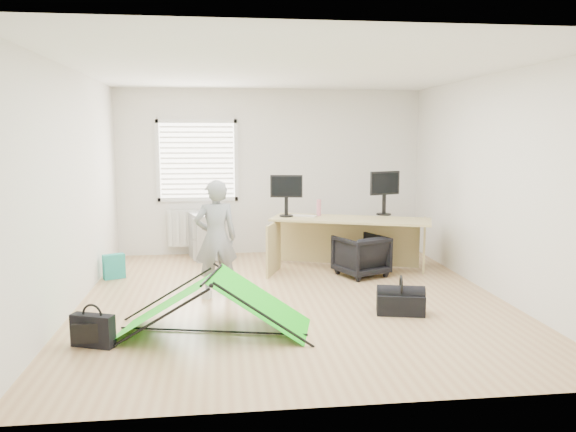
{
  "coord_description": "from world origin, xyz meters",
  "views": [
    {
      "loc": [
        -0.84,
        -6.51,
        1.95
      ],
      "look_at": [
        0.0,
        0.4,
        0.95
      ],
      "focal_mm": 35.0,
      "sensor_mm": 36.0,
      "label": 1
    }
  ],
  "objects": [
    {
      "name": "desk",
      "position": [
        1.01,
        1.29,
        0.38
      ],
      "size": [
        2.37,
        1.47,
        0.77
      ],
      "primitive_type": "cube",
      "rotation": [
        0.0,
        0.0,
        -0.36
      ],
      "color": "tan",
      "rests_on": "ground"
    },
    {
      "name": "thermos",
      "position": [
        0.61,
        1.61,
        0.89
      ],
      "size": [
        0.08,
        0.08,
        0.24
      ],
      "primitive_type": "cylinder",
      "rotation": [
        0.0,
        0.0,
        -0.23
      ],
      "color": "#B96774",
      "rests_on": "desk"
    },
    {
      "name": "person",
      "position": [
        -0.9,
        0.24,
        0.71
      ],
      "size": [
        0.57,
        0.42,
        1.43
      ],
      "primitive_type": "imported",
      "rotation": [
        0.0,
        0.0,
        3.31
      ],
      "color": "gray",
      "rests_on": "ground"
    },
    {
      "name": "laptop_bag",
      "position": [
        -2.04,
        -1.32,
        0.15
      ],
      "size": [
        0.43,
        0.26,
        0.31
      ],
      "primitive_type": "cube",
      "rotation": [
        0.0,
        0.0,
        -0.37
      ],
      "color": "black",
      "rests_on": "ground"
    },
    {
      "name": "storage_crate",
      "position": [
        1.45,
        2.21,
        0.13
      ],
      "size": [
        0.52,
        0.4,
        0.26
      ],
      "primitive_type": "cube",
      "rotation": [
        0.0,
        0.0,
        -0.16
      ],
      "color": "#B9C0C2",
      "rests_on": "ground"
    },
    {
      "name": "back_wall",
      "position": [
        0.0,
        2.75,
        1.35
      ],
      "size": [
        5.0,
        0.02,
        2.7
      ],
      "primitive_type": "cube",
      "color": "silver",
      "rests_on": "ground"
    },
    {
      "name": "tote_bag",
      "position": [
        -2.31,
        1.24,
        0.17
      ],
      "size": [
        0.31,
        0.23,
        0.34
      ],
      "primitive_type": "cube",
      "rotation": [
        0.0,
        0.0,
        0.43
      ],
      "color": "teal",
      "rests_on": "ground"
    },
    {
      "name": "filing_cabinet",
      "position": [
        -1.06,
        2.39,
        0.36
      ],
      "size": [
        0.61,
        0.72,
        0.72
      ],
      "primitive_type": "cube",
      "rotation": [
        0.0,
        0.0,
        0.27
      ],
      "color": "#9A9D9F",
      "rests_on": "ground"
    },
    {
      "name": "office_chair",
      "position": [
        1.1,
        0.99,
        0.29
      ],
      "size": [
        0.81,
        0.82,
        0.58
      ],
      "primitive_type": "imported",
      "rotation": [
        0.0,
        0.0,
        3.55
      ],
      "color": "black",
      "rests_on": "ground"
    },
    {
      "name": "ground",
      "position": [
        0.0,
        0.0,
        0.0
      ],
      "size": [
        5.5,
        5.5,
        0.0
      ],
      "primitive_type": "plane",
      "color": "tan",
      "rests_on": "ground"
    },
    {
      "name": "radiator",
      "position": [
        -1.2,
        2.67,
        0.45
      ],
      "size": [
        1.0,
        0.12,
        0.6
      ],
      "primitive_type": "cube",
      "color": "silver",
      "rests_on": "back_wall"
    },
    {
      "name": "kite",
      "position": [
        -0.94,
        -1.08,
        0.3
      ],
      "size": [
        2.04,
        1.24,
        0.59
      ],
      "primitive_type": null,
      "rotation": [
        0.0,
        0.0,
        -0.23
      ],
      "color": "#17CE13",
      "rests_on": "ground"
    },
    {
      "name": "white_box",
      "position": [
        -1.02,
        0.13,
        0.05
      ],
      "size": [
        0.13,
        0.13,
        0.1
      ],
      "primitive_type": "cube",
      "rotation": [
        0.0,
        0.0,
        -0.39
      ],
      "color": "silver",
      "rests_on": "ground"
    },
    {
      "name": "duffel_bag",
      "position": [
        1.11,
        -0.73,
        0.11
      ],
      "size": [
        0.57,
        0.38,
        0.23
      ],
      "primitive_type": "cube",
      "rotation": [
        0.0,
        0.0,
        -0.24
      ],
      "color": "black",
      "rests_on": "ground"
    },
    {
      "name": "keyboard",
      "position": [
        0.36,
        1.58,
        0.78
      ],
      "size": [
        0.43,
        0.29,
        0.02
      ],
      "primitive_type": "cube",
      "rotation": [
        0.0,
        0.0,
        -0.43
      ],
      "color": "beige",
      "rests_on": "desk"
    },
    {
      "name": "window",
      "position": [
        -1.2,
        2.71,
        1.55
      ],
      "size": [
        1.2,
        0.06,
        1.2
      ],
      "primitive_type": "cube",
      "color": "silver",
      "rests_on": "back_wall"
    },
    {
      "name": "monitor_right",
      "position": [
        1.59,
        1.59,
        1.01
      ],
      "size": [
        0.51,
        0.27,
        0.48
      ],
      "primitive_type": "cube",
      "rotation": [
        0.0,
        0.0,
        0.33
      ],
      "color": "black",
      "rests_on": "desk"
    },
    {
      "name": "monitor_left",
      "position": [
        0.12,
        1.6,
        0.99
      ],
      "size": [
        0.48,
        0.17,
        0.45
      ],
      "primitive_type": "cube",
      "rotation": [
        0.0,
        0.0,
        -0.15
      ],
      "color": "black",
      "rests_on": "desk"
    }
  ]
}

